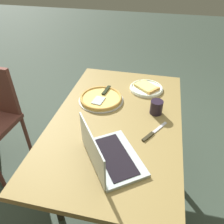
{
  "coord_description": "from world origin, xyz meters",
  "views": [
    {
      "loc": [
        1.1,
        0.21,
        1.65
      ],
      "look_at": [
        -0.03,
        -0.04,
        0.78
      ],
      "focal_mm": 35.86,
      "sensor_mm": 36.0,
      "label": 1
    }
  ],
  "objects_px": {
    "laptop": "(108,155)",
    "pizza_tray": "(101,98)",
    "table_knife": "(152,133)",
    "pizza_plate": "(147,88)",
    "drink_cup": "(156,107)",
    "dining_table": "(116,128)"
  },
  "relations": [
    {
      "from": "laptop",
      "to": "pizza_tray",
      "type": "distance_m",
      "value": 0.56
    },
    {
      "from": "laptop",
      "to": "table_knife",
      "type": "distance_m",
      "value": 0.34
    },
    {
      "from": "pizza_plate",
      "to": "pizza_tray",
      "type": "xyz_separation_m",
      "value": [
        0.22,
        -0.3,
        0.0
      ]
    },
    {
      "from": "pizza_plate",
      "to": "drink_cup",
      "type": "height_order",
      "value": "drink_cup"
    },
    {
      "from": "pizza_plate",
      "to": "dining_table",
      "type": "bearing_deg",
      "value": -20.47
    },
    {
      "from": "dining_table",
      "to": "pizza_tray",
      "type": "xyz_separation_m",
      "value": [
        -0.19,
        -0.15,
        0.09
      ]
    },
    {
      "from": "pizza_tray",
      "to": "table_knife",
      "type": "xyz_separation_m",
      "value": [
        0.28,
        0.39,
        -0.01
      ]
    },
    {
      "from": "drink_cup",
      "to": "table_knife",
      "type": "bearing_deg",
      "value": -1.4
    },
    {
      "from": "table_knife",
      "to": "pizza_plate",
      "type": "bearing_deg",
      "value": -170.35
    },
    {
      "from": "laptop",
      "to": "drink_cup",
      "type": "height_order",
      "value": "laptop"
    },
    {
      "from": "pizza_tray",
      "to": "dining_table",
      "type": "bearing_deg",
      "value": 39.13
    },
    {
      "from": "pizza_plate",
      "to": "table_knife",
      "type": "height_order",
      "value": "pizza_plate"
    },
    {
      "from": "pizza_tray",
      "to": "drink_cup",
      "type": "bearing_deg",
      "value": 80.39
    },
    {
      "from": "pizza_tray",
      "to": "table_knife",
      "type": "height_order",
      "value": "pizza_tray"
    },
    {
      "from": "pizza_plate",
      "to": "drink_cup",
      "type": "distance_m",
      "value": 0.3
    },
    {
      "from": "dining_table",
      "to": "pizza_tray",
      "type": "bearing_deg",
      "value": -140.87
    },
    {
      "from": "dining_table",
      "to": "pizza_tray",
      "type": "height_order",
      "value": "pizza_tray"
    },
    {
      "from": "table_knife",
      "to": "drink_cup",
      "type": "bearing_deg",
      "value": 178.6
    },
    {
      "from": "laptop",
      "to": "pizza_tray",
      "type": "xyz_separation_m",
      "value": [
        -0.54,
        -0.18,
        -0.03
      ]
    },
    {
      "from": "laptop",
      "to": "pizza_plate",
      "type": "distance_m",
      "value": 0.76
    },
    {
      "from": "laptop",
      "to": "table_knife",
      "type": "xyz_separation_m",
      "value": [
        -0.26,
        0.21,
        -0.04
      ]
    },
    {
      "from": "pizza_tray",
      "to": "drink_cup",
      "type": "relative_size",
      "value": 3.43
    }
  ]
}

